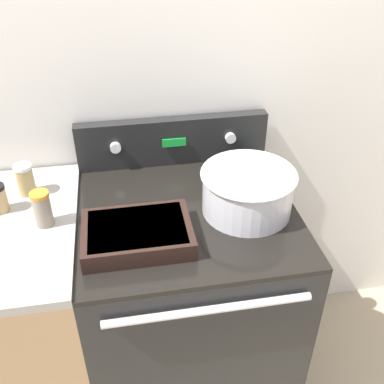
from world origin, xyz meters
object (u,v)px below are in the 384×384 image
Objects in this scene: ladle at (272,167)px; spice_jar_orange_cap at (42,209)px; mixing_bowl at (248,189)px; casserole_dish at (137,233)px; spice_jar_white_cap at (25,179)px.

spice_jar_orange_cap reaches higher than ladle.
mixing_bowl is 2.61× the size of spice_jar_orange_cap.
spice_jar_orange_cap is at bearing 156.39° from casserole_dish.
ladle is (0.15, 0.19, -0.05)m from mixing_bowl.
spice_jar_orange_cap is (-0.81, -0.17, 0.03)m from ladle.
spice_jar_white_cap is (-0.88, 0.02, 0.03)m from ladle.
ladle is 0.82m from spice_jar_orange_cap.
casserole_dish is 2.93× the size of spice_jar_white_cap.
mixing_bowl is 0.39m from casserole_dish.
mixing_bowl is 2.78× the size of spice_jar_white_cap.
ladle is (0.52, 0.29, 0.00)m from casserole_dish.
ladle is at bearing 11.87° from spice_jar_orange_cap.
mixing_bowl is 0.25m from ladle.
ladle is 2.37× the size of spice_jar_orange_cap.
casserole_dish is at bearing -41.13° from spice_jar_white_cap.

